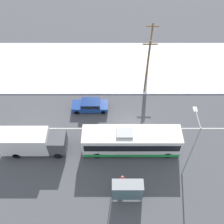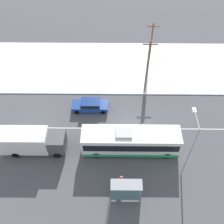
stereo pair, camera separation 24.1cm
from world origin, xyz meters
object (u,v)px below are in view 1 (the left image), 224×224
pedestrian_at_stop (122,179)px  utility_pole_snowlot (150,45)px  sedan_car (90,105)px  box_truck (32,142)px  bus_shelter (127,190)px  utility_pole_roadside (147,67)px  streetlamp (191,144)px  city_bus (131,141)px

pedestrian_at_stop → utility_pole_snowlot: utility_pole_snowlot is taller
sedan_car → utility_pole_snowlot: size_ratio=0.63×
box_truck → bus_shelter: bearing=-28.6°
sedan_car → box_truck: bearing=46.2°
sedan_car → pedestrian_at_stop: size_ratio=2.99×
utility_pole_roadside → streetlamp: bearing=-75.9°
streetlamp → utility_pole_snowlot: (-2.10, 17.96, -1.27)m
pedestrian_at_stop → utility_pole_snowlot: size_ratio=0.21×
box_truck → utility_pole_roadside: utility_pole_roadside is taller
bus_shelter → city_bus: bearing=83.8°
pedestrian_at_stop → bus_shelter: (0.46, -1.53, 0.72)m
city_bus → pedestrian_at_stop: 4.53m
bus_shelter → utility_pole_snowlot: utility_pole_snowlot is taller
streetlamp → utility_pole_snowlot: streetlamp is taller
box_truck → bus_shelter: box_truck is taller
utility_pole_snowlot → utility_pole_roadside: bearing=-100.0°
bus_shelter → box_truck: bearing=151.4°
streetlamp → utility_pole_snowlot: size_ratio=1.12×
bus_shelter → pedestrian_at_stop: bearing=106.9°
pedestrian_at_stop → sedan_car: bearing=110.2°
utility_pole_roadside → utility_pole_snowlot: (0.99, 5.65, -0.51)m
sedan_car → utility_pole_snowlot: utility_pole_snowlot is taller
box_truck → city_bus: bearing=0.8°
utility_pole_snowlot → sedan_car: bearing=-133.1°
city_bus → bus_shelter: size_ratio=3.54×
pedestrian_at_stop → utility_pole_snowlot: 20.24m
utility_pole_snowlot → pedestrian_at_stop: bearing=-102.9°
utility_pole_snowlot → streetlamp: bearing=-83.3°
streetlamp → utility_pole_roadside: 12.72m
streetlamp → pedestrian_at_stop: bearing=-166.6°
pedestrian_at_stop → streetlamp: (6.56, 1.57, 4.19)m
utility_pole_roadside → utility_pole_snowlot: size_ratio=1.14×
city_bus → utility_pole_roadside: (2.36, 9.54, 2.79)m
box_truck → sedan_car: (6.13, 6.40, -0.92)m
box_truck → utility_pole_snowlot: bearing=46.6°
utility_pole_roadside → pedestrian_at_stop: bearing=-104.0°
streetlamp → box_truck: bearing=171.0°
bus_shelter → utility_pole_snowlot: bearing=79.3°
city_bus → streetlamp: 7.07m
box_truck → streetlamp: 17.15m
city_bus → streetlamp: size_ratio=1.32×
bus_shelter → utility_pole_roadside: (3.00, 15.41, 2.71)m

